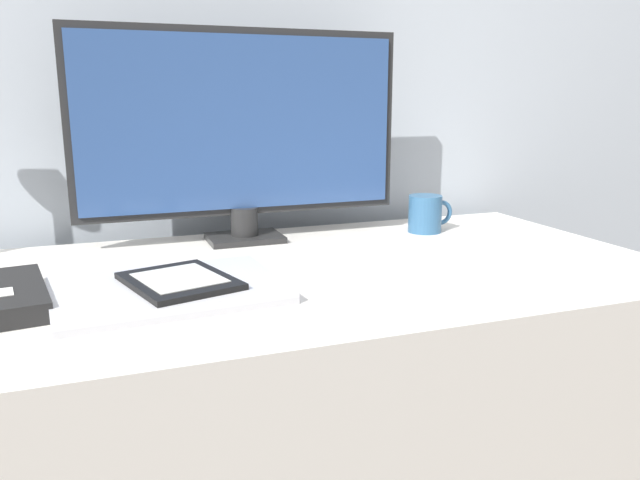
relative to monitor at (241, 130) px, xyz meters
name	(u,v)px	position (x,y,z in m)	size (l,w,h in m)	color
wall_back	(222,12)	(0.01, 0.17, 0.24)	(3.60, 0.05, 2.40)	#B2BCC6
desk	(284,461)	(0.01, -0.25, -0.59)	(1.36, 0.67, 0.73)	silver
monitor	(241,130)	(0.00, 0.00, 0.00)	(0.66, 0.11, 0.42)	#262626
keyboard	(441,254)	(0.31, -0.26, -0.22)	(0.29, 0.11, 0.01)	silver
laptop	(168,290)	(-0.19, -0.33, -0.21)	(0.34, 0.25, 0.02)	#BCBCC1
ereader	(179,281)	(-0.18, -0.33, -0.20)	(0.18, 0.20, 0.01)	black
coffee_mug	(426,214)	(0.39, -0.06, -0.18)	(0.10, 0.07, 0.08)	#336089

